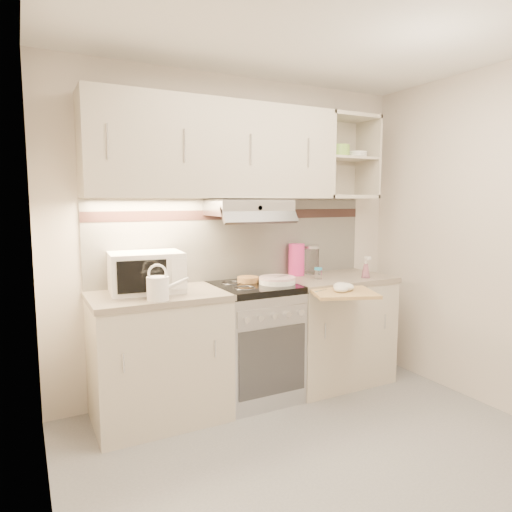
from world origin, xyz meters
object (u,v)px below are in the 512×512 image
at_px(glass_jar, 312,260).
at_px(pink_pitcher, 297,259).
at_px(plate_stack, 277,280).
at_px(microwave, 146,272).
at_px(watering_can, 159,287).
at_px(electric_range, 254,341).
at_px(spray_bottle, 366,269).
at_px(cutting_board, 343,293).

bearing_deg(glass_jar, pink_pitcher, 179.88).
bearing_deg(plate_stack, glass_jar, 28.16).
height_order(microwave, plate_stack, microwave).
relative_size(watering_can, plate_stack, 0.96).
distance_m(electric_range, spray_bottle, 1.10).
xyz_separation_m(glass_jar, spray_bottle, (0.28, -0.37, -0.05)).
bearing_deg(pink_pitcher, spray_bottle, -61.27).
relative_size(spray_bottle, cutting_board, 0.43).
xyz_separation_m(microwave, glass_jar, (1.47, 0.11, -0.02)).
xyz_separation_m(watering_can, pink_pitcher, (1.30, 0.42, 0.05)).
height_order(watering_can, cutting_board, watering_can).
height_order(watering_can, glass_jar, glass_jar).
distance_m(pink_pitcher, glass_jar, 0.16).
relative_size(plate_stack, glass_jar, 1.15).
bearing_deg(microwave, cutting_board, -18.54).
bearing_deg(spray_bottle, electric_range, 176.67).
height_order(electric_range, glass_jar, glass_jar).
distance_m(electric_range, microwave, 1.00).
bearing_deg(watering_can, electric_range, 34.05).
bearing_deg(spray_bottle, watering_can, -171.41).
distance_m(microwave, watering_can, 0.31).
relative_size(electric_range, microwave, 1.73).
relative_size(pink_pitcher, glass_jar, 1.11).
height_order(microwave, pink_pitcher, microwave).
height_order(electric_range, pink_pitcher, pink_pitcher).
distance_m(pink_pitcher, spray_bottle, 0.58).
bearing_deg(electric_range, pink_pitcher, 21.50).
bearing_deg(plate_stack, cutting_board, -51.80).
distance_m(watering_can, cutting_board, 1.31).
distance_m(microwave, spray_bottle, 1.77).
bearing_deg(spray_bottle, plate_stack, 179.39).
bearing_deg(electric_range, spray_bottle, -10.21).
bearing_deg(watering_can, plate_stack, 27.59).
distance_m(glass_jar, spray_bottle, 0.47).
xyz_separation_m(watering_can, plate_stack, (0.96, 0.16, -0.06)).
bearing_deg(pink_pitcher, plate_stack, -163.19).
bearing_deg(cutting_board, pink_pitcher, 108.33).
bearing_deg(plate_stack, spray_bottle, -7.49).
bearing_deg(microwave, glass_jar, 9.36).
relative_size(plate_stack, spray_bottle, 1.49).
xyz_separation_m(electric_range, microwave, (-0.80, 0.09, 0.59)).
distance_m(plate_stack, pink_pitcher, 0.45).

